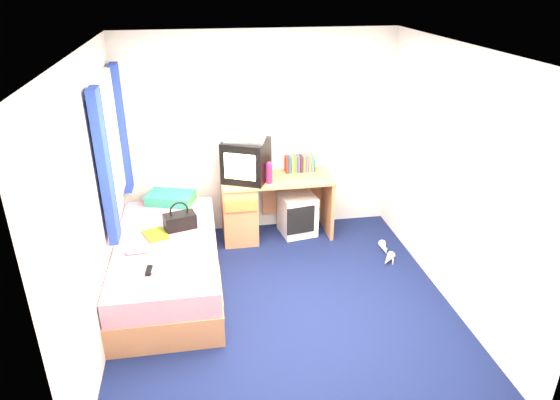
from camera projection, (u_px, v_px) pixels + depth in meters
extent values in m
plane|color=#0C1438|center=(284.00, 305.00, 4.85)|extent=(3.40, 3.40, 0.00)
plane|color=white|center=(285.00, 50.00, 3.85)|extent=(3.40, 3.40, 0.00)
plane|color=silver|center=(260.00, 135.00, 5.88)|extent=(3.20, 0.00, 3.20)
plane|color=silver|center=(336.00, 310.00, 2.83)|extent=(3.20, 0.00, 3.20)
plane|color=silver|center=(94.00, 205.00, 4.11)|extent=(0.00, 3.40, 3.40)
plane|color=silver|center=(455.00, 180.00, 4.59)|extent=(0.00, 3.40, 3.40)
cube|color=tan|center=(169.00, 274.00, 5.07)|extent=(1.00, 2.00, 0.30)
cube|color=olive|center=(221.00, 292.00, 4.78)|extent=(0.02, 0.70, 0.18)
cube|color=white|center=(167.00, 251.00, 4.96)|extent=(0.98, 1.98, 0.24)
cube|color=#166693|center=(171.00, 198.00, 5.70)|extent=(0.59, 0.47, 0.11)
cube|color=tan|center=(277.00, 179.00, 5.84)|extent=(1.30, 0.55, 0.03)
cube|color=tan|center=(239.00, 211.00, 5.93)|extent=(0.40, 0.52, 0.72)
cube|color=tan|center=(327.00, 205.00, 6.10)|extent=(0.04, 0.52, 0.72)
cube|color=tan|center=(293.00, 192.00, 6.23)|extent=(0.78, 0.03, 0.55)
cube|color=white|center=(297.00, 214.00, 6.10)|extent=(0.46, 0.46, 0.50)
cube|color=black|center=(246.00, 160.00, 5.71)|extent=(0.62, 0.60, 0.48)
cube|color=#DCDC8B|center=(240.00, 167.00, 5.51)|extent=(0.33, 0.17, 0.30)
cube|color=silver|center=(246.00, 137.00, 5.59)|extent=(0.52, 0.44, 0.08)
cube|color=maroon|center=(286.00, 164.00, 5.98)|extent=(0.03, 0.13, 0.20)
cube|color=navy|center=(289.00, 164.00, 5.99)|extent=(0.03, 0.13, 0.20)
cube|color=gold|center=(292.00, 164.00, 5.99)|extent=(0.03, 0.13, 0.20)
cube|color=#337F33|center=(295.00, 164.00, 6.00)|extent=(0.03, 0.13, 0.20)
cube|color=#7F337F|center=(298.00, 163.00, 6.00)|extent=(0.03, 0.13, 0.20)
cube|color=#262626|center=(301.00, 163.00, 6.01)|extent=(0.03, 0.13, 0.20)
cube|color=#B26633|center=(304.00, 163.00, 6.01)|extent=(0.03, 0.13, 0.20)
cube|color=#4C4C99|center=(306.00, 163.00, 6.02)|extent=(0.03, 0.13, 0.20)
cube|color=olive|center=(309.00, 163.00, 6.02)|extent=(0.03, 0.13, 0.20)
cube|color=#337272|center=(312.00, 163.00, 6.03)|extent=(0.03, 0.13, 0.20)
cube|color=black|center=(314.00, 165.00, 6.04)|extent=(0.04, 0.12, 0.14)
cylinder|color=#DB1E55|center=(269.00, 174.00, 5.66)|extent=(0.09, 0.09, 0.23)
cylinder|color=white|center=(261.00, 168.00, 5.86)|extent=(0.06, 0.06, 0.20)
cube|color=black|center=(180.00, 221.00, 5.12)|extent=(0.35, 0.26, 0.16)
torus|color=black|center=(179.00, 211.00, 5.07)|extent=(0.19, 0.07, 0.19)
cube|color=white|center=(190.00, 251.00, 4.64)|extent=(0.34, 0.31, 0.09)
cube|color=#B2CC16|center=(156.00, 235.00, 5.01)|extent=(0.30, 0.34, 0.01)
cylinder|color=white|center=(138.00, 250.00, 4.68)|extent=(0.20, 0.08, 0.07)
cube|color=gold|center=(159.00, 274.00, 4.36)|extent=(0.21, 0.18, 0.01)
cube|color=black|center=(149.00, 271.00, 4.40)|extent=(0.06, 0.16, 0.02)
cube|color=silver|center=(108.00, 142.00, 4.82)|extent=(0.02, 0.90, 1.10)
cube|color=white|center=(100.00, 81.00, 4.58)|extent=(0.06, 1.06, 0.08)
cube|color=white|center=(117.00, 198.00, 5.07)|extent=(0.06, 1.06, 0.08)
cube|color=navy|center=(105.00, 168.00, 4.32)|extent=(0.08, 0.24, 1.40)
cube|color=navy|center=(121.00, 130.00, 5.38)|extent=(0.08, 0.24, 1.40)
cone|color=white|center=(384.00, 248.00, 5.77)|extent=(0.12, 0.23, 0.09)
cone|color=white|center=(388.00, 259.00, 5.55)|extent=(0.21, 0.23, 0.09)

